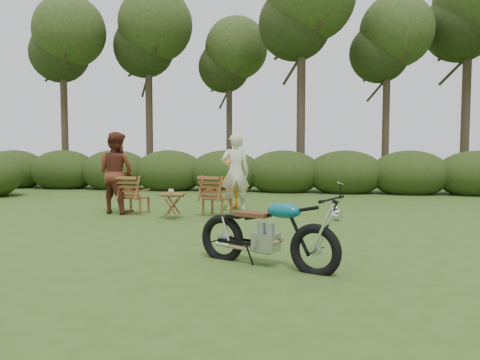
% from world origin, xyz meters
% --- Properties ---
extents(ground, '(80.00, 80.00, 0.00)m').
position_xyz_m(ground, '(0.00, 0.00, 0.00)').
color(ground, '#344E1A').
rests_on(ground, ground).
extents(tree_line, '(22.52, 11.62, 8.14)m').
position_xyz_m(tree_line, '(0.50, 9.74, 3.81)').
color(tree_line, '#372D1E').
rests_on(tree_line, ground).
extents(motorcycle, '(2.00, 1.39, 1.07)m').
position_xyz_m(motorcycle, '(0.59, -0.82, 0.00)').
color(motorcycle, '#0D9DB4').
rests_on(motorcycle, ground).
extents(lawn_chair_right, '(0.74, 0.74, 0.87)m').
position_xyz_m(lawn_chair_right, '(-0.99, 3.33, 0.00)').
color(lawn_chair_right, brown).
rests_on(lawn_chair_right, ground).
extents(lawn_chair_left, '(0.66, 0.66, 0.85)m').
position_xyz_m(lawn_chair_left, '(-2.86, 3.30, 0.00)').
color(lawn_chair_left, brown).
rests_on(lawn_chair_left, ground).
extents(side_table, '(0.55, 0.48, 0.52)m').
position_xyz_m(side_table, '(-1.80, 2.71, 0.26)').
color(side_table, brown).
rests_on(side_table, ground).
extents(cup, '(0.12, 0.12, 0.09)m').
position_xyz_m(cup, '(-1.83, 2.74, 0.57)').
color(cup, beige).
rests_on(cup, side_table).
extents(adult_a, '(0.76, 0.61, 1.80)m').
position_xyz_m(adult_a, '(-0.70, 3.99, 0.00)').
color(adult_a, beige).
rests_on(adult_a, ground).
extents(adult_b, '(1.04, 0.90, 1.82)m').
position_xyz_m(adult_b, '(-3.30, 3.27, 0.00)').
color(adult_b, '#602A1B').
rests_on(adult_b, ground).
extents(child, '(0.95, 0.86, 1.28)m').
position_xyz_m(child, '(-0.87, 4.55, 0.00)').
color(child, orange).
rests_on(child, ground).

